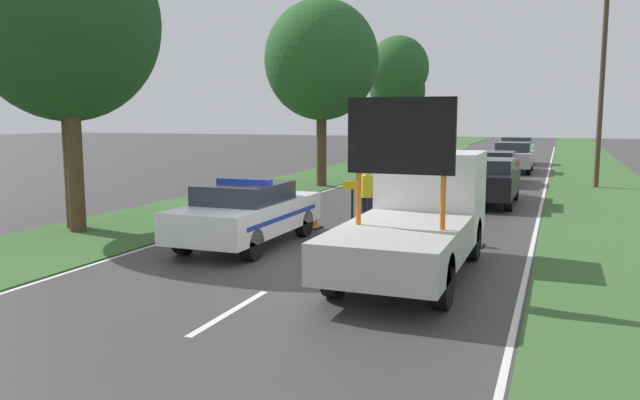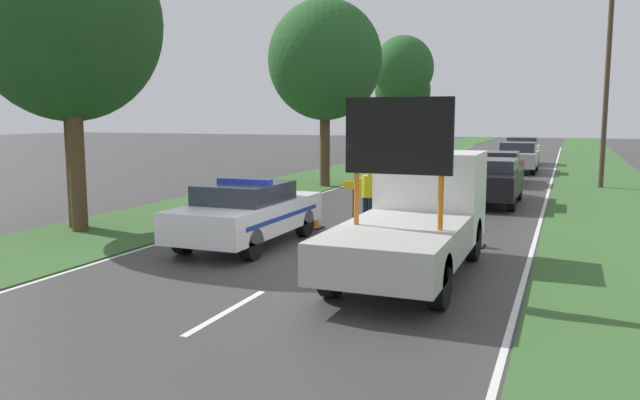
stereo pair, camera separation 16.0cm
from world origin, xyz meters
name	(u,v)px [view 1 (the left image)]	position (x,y,z in m)	size (l,w,h in m)	color
ground_plane	(308,266)	(0.00, 0.00, 0.00)	(160.00, 160.00, 0.00)	#3D3A3A
lane_markings	(455,179)	(0.00, 18.43, 0.00)	(8.27, 69.64, 0.01)	silver
grass_verge_left	(341,172)	(-6.23, 20.00, 0.01)	(4.10, 120.00, 0.03)	#38602D
grass_verge_right	(597,181)	(6.23, 20.00, 0.01)	(4.10, 120.00, 0.03)	#38602D
police_car	(247,212)	(-2.09, 1.42, 0.76)	(1.90, 4.58, 1.55)	white
work_truck	(418,214)	(2.09, 0.48, 1.09)	(2.02, 5.58, 3.27)	white
road_barrier	(392,190)	(0.26, 5.53, 0.93)	(2.87, 0.08, 1.13)	black
police_officer	(367,192)	(-0.24, 4.82, 0.94)	(0.57, 0.36, 1.58)	#191E38
pedestrian_civilian	(406,192)	(0.78, 5.04, 0.94)	(0.58, 0.37, 1.60)	brown
traffic_cone_near_police	(311,215)	(-1.51, 3.96, 0.34)	(0.50, 0.50, 0.69)	black
traffic_cone_centre_front	(474,232)	(2.82, 3.13, 0.33)	(0.48, 0.48, 0.66)	black
queued_car_sedan_black	(487,180)	(2.33, 10.37, 0.81)	(1.87, 4.47, 1.54)	black
queued_car_wagon_maroon	(494,167)	(1.90, 17.21, 0.74)	(1.88, 4.17, 1.42)	maroon
queued_car_sedan_silver	(513,157)	(2.28, 23.24, 0.82)	(1.94, 4.20, 1.60)	#B2B2B7
queued_car_van_white	(517,150)	(2.08, 29.28, 0.87)	(1.94, 3.92, 1.67)	silver
roadside_tree_near_left	(398,91)	(-5.96, 30.94, 4.67)	(3.76, 3.76, 6.67)	#4C3823
roadside_tree_near_right	(65,22)	(-7.33, 1.63, 5.32)	(4.80, 4.80, 7.85)	#4C3823
roadside_tree_mid_left	(67,11)	(-6.88, 1.25, 5.51)	(3.97, 3.97, 7.62)	#4C3823
roadside_tree_mid_right	(321,60)	(-4.79, 13.29, 5.24)	(4.71, 4.71, 7.74)	#4C3823
roadside_tree_far_left	(398,69)	(-4.85, 26.58, 5.82)	(3.70, 3.70, 7.81)	#4C3823
utility_pole	(602,75)	(6.05, 16.97, 4.62)	(1.20, 0.20, 9.00)	#473828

